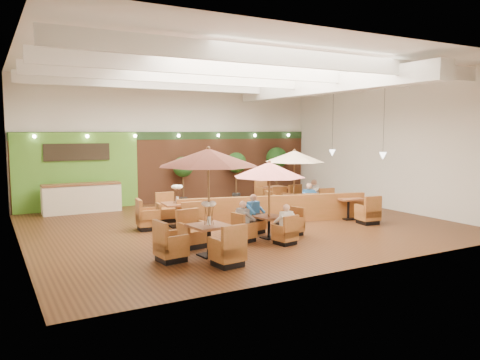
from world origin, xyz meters
TOP-DOWN VIEW (x-y plane):
  - room at (0.25, 1.22)m, footprint 14.04×14.00m
  - service_counter at (-4.40, 5.10)m, footprint 3.00×0.75m
  - booth_divider at (1.24, -0.37)m, footprint 6.84×1.86m
  - table_0 at (-2.79, -3.30)m, footprint 2.77×2.87m
  - table_1 at (-0.26, -2.34)m, footprint 2.41×2.41m
  - table_2 at (3.00, 0.93)m, footprint 2.64×2.64m
  - table_3 at (-2.36, 0.62)m, footprint 1.92×2.82m
  - table_4 at (3.99, -1.12)m, footprint 1.03×2.79m
  - table_5 at (3.50, 2.93)m, footprint 1.03×2.83m
  - topiary_0 at (0.03, 5.30)m, footprint 0.91×0.91m
  - topiary_1 at (2.74, 5.30)m, footprint 0.97×0.97m
  - topiary_2 at (5.03, 5.30)m, footprint 1.06×1.06m
  - diner_0 at (-0.26, -3.21)m, footprint 0.37×0.31m
  - diner_1 at (-0.26, -1.47)m, footprint 0.43×0.38m
  - diner_2 at (-1.13, -2.34)m, footprint 0.33×0.40m
  - diner_3 at (3.00, 0.00)m, footprint 0.45×0.39m
  - diner_4 at (3.93, 0.93)m, footprint 0.40×0.45m

SIDE VIEW (x-z plane):
  - table_4 at x=3.99m, z-range -0.12..0.90m
  - table_5 at x=3.50m, z-range -0.12..0.92m
  - table_3 at x=-2.36m, z-range -0.34..1.27m
  - booth_divider at x=1.24m, z-range 0.00..0.97m
  - service_counter at x=-4.40m, z-range -0.01..1.17m
  - diner_0 at x=-0.26m, z-range 0.37..1.09m
  - diner_2 at x=-1.13m, z-range 0.36..1.13m
  - diner_1 at x=-0.26m, z-range 0.36..1.15m
  - diner_4 at x=3.93m, z-range 0.35..1.19m
  - diner_3 at x=3.00m, z-range 0.35..1.19m
  - topiary_0 at x=0.03m, z-range 0.52..2.64m
  - table_1 at x=-0.26m, z-range 0.45..2.84m
  - topiary_1 at x=2.74m, z-range 0.55..2.80m
  - table_2 at x=3.00m, z-range 0.47..3.02m
  - topiary_2 at x=5.03m, z-range 0.60..3.06m
  - table_0 at x=-2.79m, z-range 0.60..3.47m
  - room at x=0.25m, z-range 0.87..6.39m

